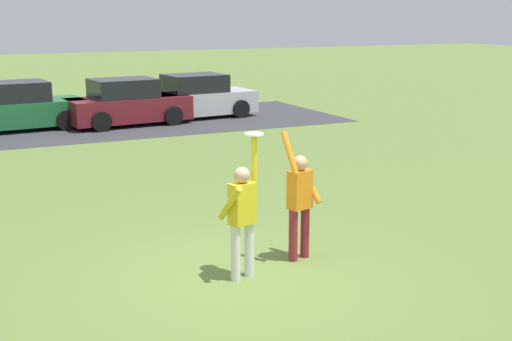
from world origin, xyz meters
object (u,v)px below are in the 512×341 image
at_px(frisbee_disc, 254,134).
at_px(parked_car_maroon, 127,104).
at_px(person_catcher, 242,213).
at_px(parked_car_green, 18,108).
at_px(parked_car_silver, 198,98).
at_px(person_defender, 300,198).

bearing_deg(frisbee_disc, parked_car_maroon, 82.03).
xyz_separation_m(person_catcher, parked_car_green, (-1.29, 14.88, -0.25)).
height_order(parked_car_maroon, parked_car_silver, same).
bearing_deg(person_catcher, parked_car_maroon, 64.84).
height_order(frisbee_disc, parked_car_maroon, frisbee_disc).
bearing_deg(parked_car_maroon, parked_car_green, 166.07).
distance_m(person_catcher, frisbee_disc, 1.13).
relative_size(frisbee_disc, parked_car_maroon, 0.06).
xyz_separation_m(parked_car_maroon, parked_car_silver, (2.80, 0.55, 0.00)).
distance_m(person_catcher, parked_car_green, 14.94).
distance_m(frisbee_disc, parked_car_green, 14.96).
distance_m(parked_car_maroon, parked_car_silver, 2.85).
distance_m(person_defender, parked_car_maroon, 14.05).
xyz_separation_m(person_defender, frisbee_disc, (-0.90, -0.27, 1.11)).
relative_size(person_defender, parked_car_silver, 0.48).
bearing_deg(parked_car_green, parked_car_maroon, -13.93).
distance_m(parked_car_green, parked_car_silver, 6.30).
bearing_deg(parked_car_maroon, frisbee_disc, -102.96).
distance_m(parked_car_green, parked_car_maroon, 3.55).
relative_size(person_catcher, person_defender, 1.02).
bearing_deg(person_catcher, person_defender, 0.00).
bearing_deg(parked_car_green, frisbee_disc, -89.19).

